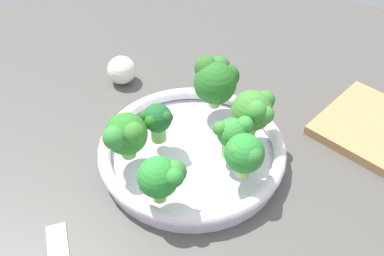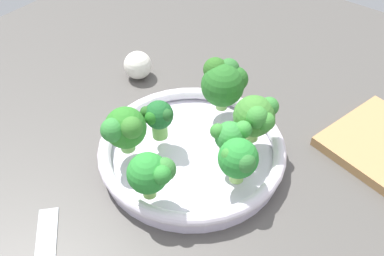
% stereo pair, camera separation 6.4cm
% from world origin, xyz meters
% --- Properties ---
extents(ground_plane, '(1.30, 1.30, 0.03)m').
position_xyz_m(ground_plane, '(0.00, 0.00, -0.01)').
color(ground_plane, '#514D4A').
extents(bowl, '(0.28, 0.28, 0.04)m').
position_xyz_m(bowl, '(-0.04, 0.02, 0.02)').
color(bowl, white).
rests_on(bowl, ground_plane).
extents(broccoli_floret_0, '(0.05, 0.05, 0.07)m').
position_xyz_m(broccoli_floret_0, '(0.05, 0.00, 0.08)').
color(broccoli_floret_0, '#93C761').
rests_on(broccoli_floret_0, bowl).
extents(broccoli_floret_1, '(0.07, 0.07, 0.08)m').
position_xyz_m(broccoli_floret_1, '(-0.05, 0.12, 0.08)').
color(broccoli_floret_1, '#98D06B').
rests_on(broccoli_floret_1, bowl).
extents(broccoli_floret_2, '(0.05, 0.05, 0.06)m').
position_xyz_m(broccoli_floret_2, '(-0.09, -0.00, 0.07)').
color(broccoli_floret_2, '#7BBD55').
rests_on(broccoli_floret_2, bowl).
extents(broccoli_floret_3, '(0.05, 0.05, 0.06)m').
position_xyz_m(broccoli_floret_3, '(0.02, 0.03, 0.07)').
color(broccoli_floret_3, '#90C861').
rests_on(broccoli_floret_3, bowl).
extents(broccoli_floret_4, '(0.06, 0.06, 0.07)m').
position_xyz_m(broccoli_floret_4, '(-0.02, -0.09, 0.08)').
color(broccoli_floret_4, '#91CB5E').
rests_on(broccoli_floret_4, bowl).
extents(broccoli_floret_5, '(0.06, 0.07, 0.07)m').
position_xyz_m(broccoli_floret_5, '(-0.10, -0.05, 0.08)').
color(broccoli_floret_5, '#82C45E').
rests_on(broccoli_floret_5, bowl).
extents(broccoli_floret_6, '(0.07, 0.07, 0.07)m').
position_xyz_m(broccoli_floret_6, '(0.03, 0.08, 0.08)').
color(broccoli_floret_6, '#89BD58').
rests_on(broccoli_floret_6, bowl).
extents(garlic_bulb, '(0.05, 0.05, 0.05)m').
position_xyz_m(garlic_bulb, '(-0.25, 0.12, 0.03)').
color(garlic_bulb, white).
rests_on(garlic_bulb, ground_plane).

